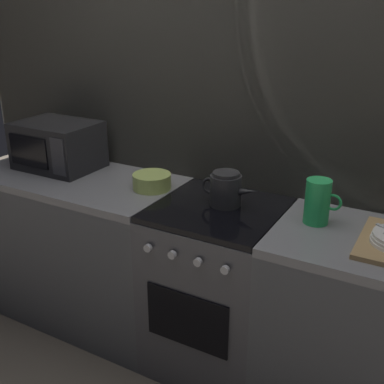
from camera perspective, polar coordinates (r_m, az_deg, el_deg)
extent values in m
plane|color=#6B6054|center=(2.74, 2.76, -19.34)|extent=(8.00, 8.00, 0.00)
cube|color=#B2AD9E|center=(2.44, 6.73, 7.33)|extent=(3.60, 0.05, 2.40)
cube|color=silver|center=(2.42, 6.52, 7.21)|extent=(3.58, 0.01, 2.39)
cube|color=#515459|center=(2.93, -13.11, -6.78)|extent=(1.20, 0.60, 0.86)
cube|color=gray|center=(2.75, -13.90, 1.50)|extent=(1.20, 0.60, 0.04)
cube|color=#4C4C51|center=(2.48, 2.95, -11.74)|extent=(0.60, 0.60, 0.87)
cube|color=black|center=(2.26, 3.16, -2.19)|extent=(0.59, 0.59, 0.03)
cube|color=black|center=(2.25, -0.64, -15.17)|extent=(0.42, 0.01, 0.28)
cylinder|color=#B7B7BC|center=(2.15, -5.32, -6.72)|extent=(0.04, 0.02, 0.04)
cylinder|color=#B7B7BC|center=(2.09, -2.40, -7.56)|extent=(0.04, 0.02, 0.04)
cylinder|color=#B7B7BC|center=(2.03, 0.71, -8.43)|extent=(0.04, 0.02, 0.04)
cylinder|color=#B7B7BC|center=(1.98, 3.99, -9.32)|extent=(0.04, 0.02, 0.04)
cube|color=black|center=(2.87, -15.79, 5.44)|extent=(0.46, 0.34, 0.27)
cube|color=black|center=(2.80, -19.08, 4.63)|extent=(0.28, 0.01, 0.17)
cube|color=#333338|center=(2.64, -15.82, 4.04)|extent=(0.09, 0.01, 0.21)
cylinder|color=#262628|center=(2.26, 4.06, 0.21)|extent=(0.15, 0.15, 0.15)
cylinder|color=#262628|center=(2.23, 4.12, 2.19)|extent=(0.13, 0.13, 0.02)
cone|color=#262628|center=(2.21, 6.64, 0.06)|extent=(0.10, 0.04, 0.05)
torus|color=#262628|center=(2.29, 2.15, 0.76)|extent=(0.08, 0.01, 0.08)
cylinder|color=#B7D166|center=(2.48, -4.85, 1.29)|extent=(0.20, 0.20, 0.08)
cylinder|color=green|center=(2.13, 14.84, -1.12)|extent=(0.11, 0.11, 0.20)
torus|color=green|center=(2.11, 16.61, -1.20)|extent=(0.08, 0.01, 0.08)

